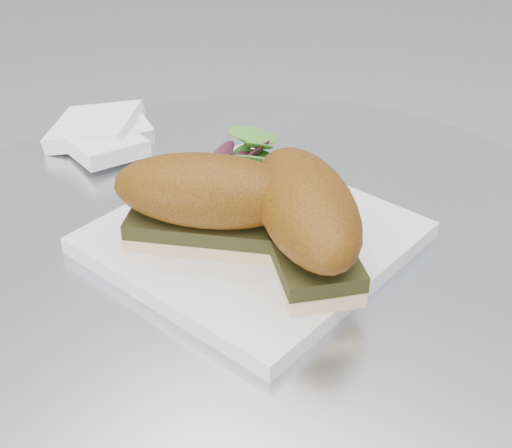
{
  "coord_description": "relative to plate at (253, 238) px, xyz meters",
  "views": [
    {
      "loc": [
        0.31,
        -0.41,
        1.1
      ],
      "look_at": [
        0.0,
        -0.0,
        0.77
      ],
      "focal_mm": 50.0,
      "sensor_mm": 36.0,
      "label": 1
    }
  ],
  "objects": [
    {
      "name": "table",
      "position": [
        0.01,
        -0.01,
        -0.25
      ],
      "size": [
        0.7,
        0.7,
        0.73
      ],
      "color": "silver",
      "rests_on": "ground"
    },
    {
      "name": "plate",
      "position": [
        0.0,
        0.0,
        0.0
      ],
      "size": [
        0.26,
        0.26,
        0.02
      ],
      "primitive_type": "cube",
      "rotation": [
        0.0,
        0.0,
        -0.07
      ],
      "color": "white",
      "rests_on": "table"
    },
    {
      "name": "sandwich_left",
      "position": [
        -0.02,
        -0.04,
        0.05
      ],
      "size": [
        0.18,
        0.14,
        0.08
      ],
      "rotation": [
        0.0,
        0.0,
        0.48
      ],
      "color": "beige",
      "rests_on": "plate"
    },
    {
      "name": "sandwich_right",
      "position": [
        0.06,
        -0.01,
        0.05
      ],
      "size": [
        0.18,
        0.17,
        0.08
      ],
      "rotation": [
        0.0,
        0.0,
        -0.72
      ],
      "color": "beige",
      "rests_on": "plate"
    },
    {
      "name": "salad",
      "position": [
        -0.05,
        0.07,
        0.03
      ],
      "size": [
        0.11,
        0.11,
        0.05
      ],
      "primitive_type": null,
      "color": "green",
      "rests_on": "plate"
    },
    {
      "name": "napkin",
      "position": [
        -0.25,
        0.05,
        0.0
      ],
      "size": [
        0.14,
        0.14,
        0.02
      ],
      "primitive_type": null,
      "rotation": [
        0.0,
        0.0,
        0.2
      ],
      "color": "white",
      "rests_on": "table"
    }
  ]
}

